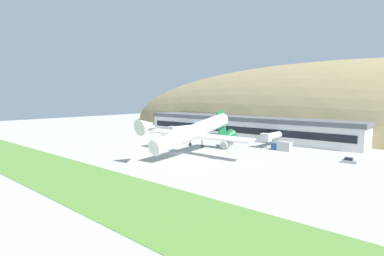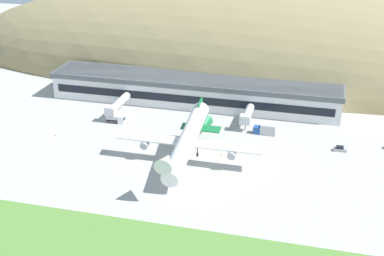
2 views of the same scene
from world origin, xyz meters
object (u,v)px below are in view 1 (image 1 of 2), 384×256
jetway_1 (271,136)px  cargo_airplane (195,132)px  box_truck (174,136)px  traffic_cone_1 (128,139)px  traffic_cone_0 (229,153)px  terminal_building (242,126)px  fuel_truck (282,146)px  jetway_0 (181,129)px  service_car_0 (349,161)px

jetway_1 → cargo_airplane: size_ratio=0.28×
box_truck → jetway_1: bearing=11.3°
jetway_1 → cargo_airplane: (-11.82, -30.59, 3.30)m
traffic_cone_1 → traffic_cone_0: bearing=0.3°
cargo_airplane → box_truck: (-30.79, 22.11, -5.83)m
terminal_building → traffic_cone_1: size_ratio=179.47×
traffic_cone_0 → traffic_cone_1: size_ratio=1.00×
fuel_truck → traffic_cone_1: fuel_truck is taller
traffic_cone_0 → jetway_0: bearing=153.0°
box_truck → traffic_cone_0: bearing=-20.2°
service_car_0 → box_truck: box_truck is taller
service_car_0 → traffic_cone_1: service_car_0 is taller
fuel_truck → traffic_cone_0: bearing=-120.7°
terminal_building → jetway_1: 26.29m
jetway_0 → cargo_airplane: bearing=-41.2°
terminal_building → cargo_airplane: size_ratio=2.30×
jetway_1 → traffic_cone_1: 61.58m
fuel_truck → box_truck: (-49.26, -3.43, -0.07)m
traffic_cone_1 → fuel_truck: bearing=15.8°
terminal_building → traffic_cone_1: (-35.23, -37.69, -5.32)m
jetway_0 → box_truck: 7.00m
jetway_0 → jetway_1: size_ratio=1.32×
traffic_cone_0 → terminal_building: bearing=115.6°
jetway_0 → jetway_1: bearing=2.8°
cargo_airplane → box_truck: bearing=144.3°
fuel_truck → terminal_building: bearing=145.2°
jetway_0 → cargo_airplane: size_ratio=0.37×
jetway_1 → traffic_cone_0: (-3.83, -22.75, -3.71)m
jetway_0 → traffic_cone_0: (40.40, -20.58, -3.71)m
box_truck → traffic_cone_1: size_ratio=10.75×
jetway_1 → fuel_truck: size_ratio=1.76×
terminal_building → box_truck: 31.42m
service_car_0 → traffic_cone_1: bearing=-172.3°
cargo_airplane → terminal_building: bearing=102.4°
jetway_1 → box_truck: jetway_1 is taller
traffic_cone_0 → traffic_cone_1: 53.16m
terminal_building → cargo_airplane: 46.37m
terminal_building → fuel_truck: bearing=-34.8°
jetway_1 → fuel_truck: 8.71m
service_car_0 → traffic_cone_1: 87.46m
fuel_truck → traffic_cone_1: 66.15m
fuel_truck → box_truck: 49.38m
jetway_0 → service_car_0: size_ratio=4.32×
jetway_0 → fuel_truck: bearing=-3.2°
terminal_building → box_truck: bearing=-132.0°
jetway_1 → traffic_cone_1: bearing=-158.0°
jetway_0 → service_car_0: (73.92, -9.20, -3.35)m
fuel_truck → traffic_cone_0: size_ratio=12.50×
cargo_airplane → fuel_truck: (18.47, 25.54, -5.76)m
jetway_0 → jetway_1: 44.29m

